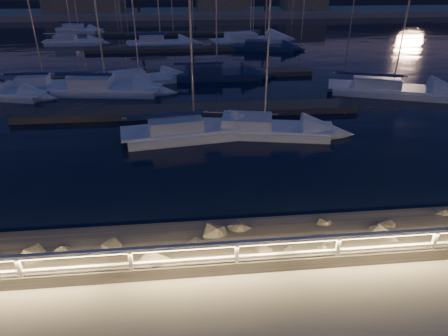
{
  "coord_description": "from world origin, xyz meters",
  "views": [
    {
      "loc": [
        -0.29,
        -9.02,
        8.0
      ],
      "look_at": [
        1.04,
        4.0,
        1.38
      ],
      "focal_mm": 32.0,
      "sensor_mm": 36.0,
      "label": 1
    }
  ],
  "objects_px": {
    "sailboat_f": "(103,88)",
    "sailboat_j": "(159,42)",
    "sailboat_c": "(214,74)",
    "sailboat_i": "(72,41)",
    "sailboat_d": "(260,127)",
    "sailboat_h": "(389,88)",
    "guard_rail": "(199,252)",
    "sailboat_l": "(248,39)",
    "sailboat_a": "(0,92)",
    "sailboat_b": "(190,129)",
    "sailboat_g": "(137,79)",
    "sailboat_e": "(43,84)",
    "sailboat_m": "(78,29)",
    "sailboat_k": "(263,47)"
  },
  "relations": [
    {
      "from": "sailboat_a",
      "to": "sailboat_k",
      "type": "height_order",
      "value": "sailboat_k"
    },
    {
      "from": "sailboat_b",
      "to": "sailboat_c",
      "type": "height_order",
      "value": "sailboat_b"
    },
    {
      "from": "sailboat_i",
      "to": "sailboat_m",
      "type": "distance_m",
      "value": 10.71
    },
    {
      "from": "sailboat_c",
      "to": "sailboat_f",
      "type": "distance_m",
      "value": 9.39
    },
    {
      "from": "sailboat_b",
      "to": "sailboat_l",
      "type": "height_order",
      "value": "sailboat_l"
    },
    {
      "from": "sailboat_b",
      "to": "sailboat_d",
      "type": "height_order",
      "value": "sailboat_b"
    },
    {
      "from": "sailboat_k",
      "to": "sailboat_l",
      "type": "height_order",
      "value": "sailboat_l"
    },
    {
      "from": "guard_rail",
      "to": "sailboat_a",
      "type": "xyz_separation_m",
      "value": [
        -13.59,
        20.95,
        -0.96
      ]
    },
    {
      "from": "sailboat_k",
      "to": "sailboat_a",
      "type": "bearing_deg",
      "value": -131.09
    },
    {
      "from": "guard_rail",
      "to": "sailboat_c",
      "type": "relative_size",
      "value": 3.25
    },
    {
      "from": "guard_rail",
      "to": "sailboat_k",
      "type": "xyz_separation_m",
      "value": [
        9.01,
        37.38,
        -0.98
      ]
    },
    {
      "from": "sailboat_e",
      "to": "sailboat_i",
      "type": "xyz_separation_m",
      "value": [
        -2.47,
        20.22,
        0.03
      ]
    },
    {
      "from": "sailboat_f",
      "to": "sailboat_j",
      "type": "xyz_separation_m",
      "value": [
        3.27,
        20.03,
        -0.01
      ]
    },
    {
      "from": "sailboat_j",
      "to": "sailboat_m",
      "type": "bearing_deg",
      "value": 130.54
    },
    {
      "from": "sailboat_e",
      "to": "sailboat_h",
      "type": "relative_size",
      "value": 0.69
    },
    {
      "from": "sailboat_a",
      "to": "sailboat_j",
      "type": "bearing_deg",
      "value": 77.87
    },
    {
      "from": "sailboat_c",
      "to": "sailboat_f",
      "type": "height_order",
      "value": "sailboat_f"
    },
    {
      "from": "guard_rail",
      "to": "sailboat_i",
      "type": "bearing_deg",
      "value": 107.55
    },
    {
      "from": "sailboat_c",
      "to": "sailboat_i",
      "type": "distance_m",
      "value": 24.37
    },
    {
      "from": "sailboat_g",
      "to": "sailboat_j",
      "type": "relative_size",
      "value": 0.93
    },
    {
      "from": "sailboat_i",
      "to": "sailboat_k",
      "type": "relative_size",
      "value": 0.98
    },
    {
      "from": "sailboat_h",
      "to": "sailboat_m",
      "type": "bearing_deg",
      "value": 151.16
    },
    {
      "from": "sailboat_d",
      "to": "sailboat_g",
      "type": "relative_size",
      "value": 1.03
    },
    {
      "from": "sailboat_d",
      "to": "sailboat_l",
      "type": "xyz_separation_m",
      "value": [
        4.02,
        30.06,
        0.07
      ]
    },
    {
      "from": "sailboat_h",
      "to": "sailboat_l",
      "type": "height_order",
      "value": "sailboat_l"
    },
    {
      "from": "sailboat_k",
      "to": "sailboat_c",
      "type": "bearing_deg",
      "value": -104.95
    },
    {
      "from": "sailboat_g",
      "to": "sailboat_k",
      "type": "relative_size",
      "value": 1.05
    },
    {
      "from": "sailboat_c",
      "to": "sailboat_e",
      "type": "xyz_separation_m",
      "value": [
        -13.6,
        -1.9,
        -0.02
      ]
    },
    {
      "from": "guard_rail",
      "to": "sailboat_e",
      "type": "xyz_separation_m",
      "value": [
        -11.19,
        22.99,
        -0.97
      ]
    },
    {
      "from": "sailboat_g",
      "to": "sailboat_h",
      "type": "xyz_separation_m",
      "value": [
        19.06,
        -4.96,
        0.04
      ]
    },
    {
      "from": "sailboat_b",
      "to": "sailboat_h",
      "type": "distance_m",
      "value": 16.57
    },
    {
      "from": "sailboat_h",
      "to": "sailboat_d",
      "type": "bearing_deg",
      "value": -127.82
    },
    {
      "from": "guard_rail",
      "to": "sailboat_g",
      "type": "distance_m",
      "value": 24.24
    },
    {
      "from": "guard_rail",
      "to": "sailboat_l",
      "type": "distance_m",
      "value": 42.88
    },
    {
      "from": "guard_rail",
      "to": "sailboat_k",
      "type": "relative_size",
      "value": 3.61
    },
    {
      "from": "sailboat_i",
      "to": "sailboat_m",
      "type": "height_order",
      "value": "sailboat_m"
    },
    {
      "from": "sailboat_d",
      "to": "sailboat_h",
      "type": "relative_size",
      "value": 0.83
    },
    {
      "from": "sailboat_b",
      "to": "sailboat_f",
      "type": "bearing_deg",
      "value": 115.61
    },
    {
      "from": "sailboat_e",
      "to": "sailboat_m",
      "type": "xyz_separation_m",
      "value": [
        -4.03,
        30.81,
        0.03
      ]
    },
    {
      "from": "sailboat_d",
      "to": "sailboat_e",
      "type": "distance_m",
      "value": 18.75
    },
    {
      "from": "sailboat_g",
      "to": "sailboat_d",
      "type": "bearing_deg",
      "value": -74.36
    },
    {
      "from": "sailboat_a",
      "to": "sailboat_g",
      "type": "bearing_deg",
      "value": 32.44
    },
    {
      "from": "sailboat_f",
      "to": "sailboat_k",
      "type": "height_order",
      "value": "sailboat_f"
    },
    {
      "from": "sailboat_c",
      "to": "sailboat_d",
      "type": "distance_m",
      "value": 12.95
    },
    {
      "from": "guard_rail",
      "to": "sailboat_d",
      "type": "bearing_deg",
      "value": 71.5
    },
    {
      "from": "sailboat_m",
      "to": "sailboat_f",
      "type": "bearing_deg",
      "value": -52.62
    },
    {
      "from": "sailboat_e",
      "to": "sailboat_l",
      "type": "distance_m",
      "value": 27.12
    },
    {
      "from": "sailboat_a",
      "to": "sailboat_j",
      "type": "height_order",
      "value": "sailboat_j"
    },
    {
      "from": "sailboat_d",
      "to": "sailboat_f",
      "type": "xyz_separation_m",
      "value": [
        -10.28,
        9.21,
        0.06
      ]
    },
    {
      "from": "sailboat_d",
      "to": "sailboat_f",
      "type": "bearing_deg",
      "value": 149.38
    }
  ]
}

